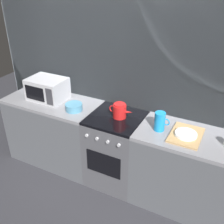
# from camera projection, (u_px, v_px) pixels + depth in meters

# --- Properties ---
(ground_plane) EXTENTS (8.00, 8.00, 0.00)m
(ground_plane) POSITION_uv_depth(u_px,v_px,m) (115.00, 178.00, 3.44)
(ground_plane) COLOR #2D2D33
(back_wall) EXTENTS (3.60, 0.05, 2.40)m
(back_wall) POSITION_uv_depth(u_px,v_px,m) (128.00, 82.00, 3.11)
(back_wall) COLOR gray
(back_wall) RESTS_ON ground_plane
(counter_left) EXTENTS (1.20, 0.60, 0.90)m
(counter_left) POSITION_uv_depth(u_px,v_px,m) (55.00, 131.00, 3.58)
(counter_left) COLOR #515459
(counter_left) RESTS_ON ground_plane
(stove_unit) EXTENTS (0.60, 0.63, 0.90)m
(stove_unit) POSITION_uv_depth(u_px,v_px,m) (116.00, 149.00, 3.22)
(stove_unit) COLOR #4C4C51
(stove_unit) RESTS_ON ground_plane
(counter_right) EXTENTS (1.20, 0.60, 0.90)m
(counter_right) POSITION_uv_depth(u_px,v_px,m) (191.00, 173.00, 2.86)
(counter_right) COLOR #515459
(counter_right) RESTS_ON ground_plane
(microwave) EXTENTS (0.46, 0.35, 0.27)m
(microwave) POSITION_uv_depth(u_px,v_px,m) (47.00, 89.00, 3.34)
(microwave) COLOR #B2B2B7
(microwave) RESTS_ON counter_left
(kettle) EXTENTS (0.28, 0.15, 0.17)m
(kettle) POSITION_uv_depth(u_px,v_px,m) (120.00, 111.00, 2.96)
(kettle) COLOR red
(kettle) RESTS_ON stove_unit
(mixing_bowl) EXTENTS (0.20, 0.20, 0.08)m
(mixing_bowl) POSITION_uv_depth(u_px,v_px,m) (74.00, 107.00, 3.13)
(mixing_bowl) COLOR teal
(mixing_bowl) RESTS_ON counter_left
(pitcher) EXTENTS (0.16, 0.11, 0.20)m
(pitcher) POSITION_uv_depth(u_px,v_px,m) (160.00, 121.00, 2.72)
(pitcher) COLOR #198CD8
(pitcher) RESTS_ON counter_right
(dish_pile) EXTENTS (0.30, 0.40, 0.06)m
(dish_pile) POSITION_uv_depth(u_px,v_px,m) (186.00, 135.00, 2.66)
(dish_pile) COLOR tan
(dish_pile) RESTS_ON counter_right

